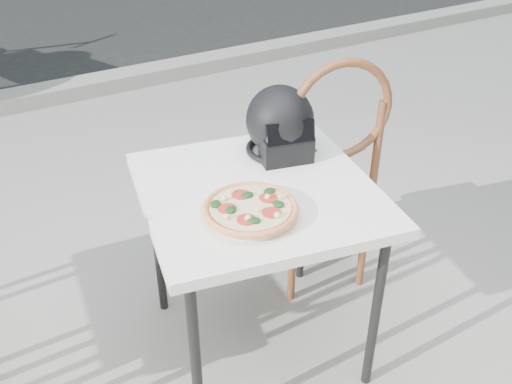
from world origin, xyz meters
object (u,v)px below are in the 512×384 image
cafe_table_main (258,204)px  cafe_chair_main (326,165)px  pizza (250,208)px  plate (251,214)px  helmet (281,125)px

cafe_table_main → cafe_chair_main: bearing=23.7°
pizza → cafe_table_main: bearing=51.5°
cafe_chair_main → pizza: bearing=44.6°
cafe_table_main → plate: (-0.11, -0.14, 0.08)m
cafe_table_main → cafe_chair_main: 0.50m
cafe_table_main → pizza: pizza is taller
plate → pizza: bearing=73.5°
pizza → plate: bearing=-106.5°
helmet → cafe_chair_main: 0.36m
plate → pizza: 0.02m
pizza → helmet: helmet is taller
plate → pizza: (0.00, 0.00, 0.02)m
cafe_table_main → plate: size_ratio=2.58×
plate → helmet: 0.46m
cafe_table_main → helmet: bearing=41.1°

